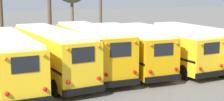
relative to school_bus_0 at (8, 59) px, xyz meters
The scene contains 9 objects.
ground_plane 7.50m from the school_bus_0, ahead, with size 160.00×160.00×0.00m, color #66635E.
school_bus_0 is the anchor object (origin of this frame).
school_bus_1 2.98m from the school_bus_0, 11.63° to the left, with size 3.03×10.55×3.32m.
school_bus_2 5.89m from the school_bus_0, ahead, with size 2.85×10.09×3.37m.
school_bus_3 8.78m from the school_bus_0, ahead, with size 2.98×10.36×3.13m.
school_bus_4 11.69m from the school_bus_0, ahead, with size 2.92×10.83×3.00m.
school_bus_5 14.59m from the school_bus_0, ahead, with size 2.65×10.56×3.02m.
utility_pole 17.41m from the school_bus_0, 46.99° to the left, with size 1.80×0.32×7.45m.
fence_line 10.38m from the school_bus_0, 45.23° to the left, with size 22.65×0.06×1.42m.
Camera 1 is at (-10.49, -21.29, 5.89)m, focal length 55.00 mm.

